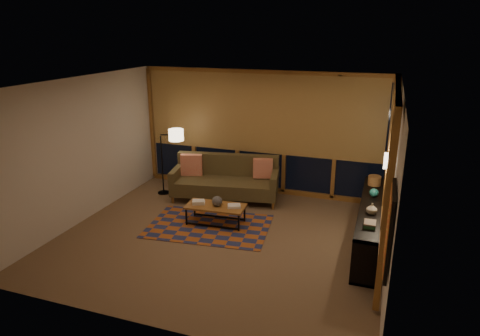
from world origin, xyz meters
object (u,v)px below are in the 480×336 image
(floor_lamp, at_px, (162,162))
(bookshelf, at_px, (371,223))
(coffee_table, at_px, (216,214))
(sofa, at_px, (225,179))

(floor_lamp, height_order, bookshelf, floor_lamp)
(coffee_table, height_order, floor_lamp, floor_lamp)
(coffee_table, relative_size, floor_lamp, 0.75)
(coffee_table, distance_m, bookshelf, 2.79)
(sofa, height_order, coffee_table, sofa)
(sofa, distance_m, bookshelf, 3.21)
(floor_lamp, relative_size, bookshelf, 0.52)
(sofa, height_order, bookshelf, sofa)
(coffee_table, bearing_deg, floor_lamp, 143.62)
(floor_lamp, bearing_deg, bookshelf, -29.20)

